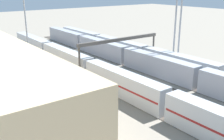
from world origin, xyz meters
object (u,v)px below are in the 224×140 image
at_px(train_on_track_1, 158,66).
at_px(signal_gantry, 120,43).
at_px(train_on_track_4, 123,84).
at_px(train_on_track_0, 146,55).
at_px(light_mast_3, 24,5).
at_px(light_mast_2, 176,10).

height_order(train_on_track_1, signal_gantry, signal_gantry).
bearing_deg(signal_gantry, train_on_track_4, 143.22).
height_order(train_on_track_0, train_on_track_1, same).
height_order(light_mast_3, signal_gantry, light_mast_3).
relative_size(train_on_track_4, train_on_track_1, 1.00).
relative_size(train_on_track_4, signal_gantry, 4.79).
bearing_deg(train_on_track_1, light_mast_3, 26.81).
distance_m(train_on_track_1, light_mast_2, 15.29).
xyz_separation_m(train_on_track_0, light_mast_3, (27.81, 23.91, 13.47)).
relative_size(train_on_track_1, signal_gantry, 4.79).
relative_size(light_mast_3, signal_gantry, 1.00).
xyz_separation_m(train_on_track_0, light_mast_2, (-7.69, -2.71, 13.06)).
relative_size(train_on_track_4, light_mast_3, 4.80).
distance_m(train_on_track_4, light_mast_2, 27.00).
xyz_separation_m(train_on_track_0, signal_gantry, (-0.84, 10.00, 4.80)).
height_order(train_on_track_1, light_mast_3, light_mast_3).
height_order(train_on_track_4, light_mast_3, light_mast_3).
relative_size(train_on_track_0, light_mast_2, 3.95).
height_order(train_on_track_0, signal_gantry, signal_gantry).
bearing_deg(train_on_track_4, train_on_track_0, -54.58).
height_order(train_on_track_4, light_mast_2, light_mast_2).
height_order(train_on_track_0, light_mast_2, light_mast_2).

